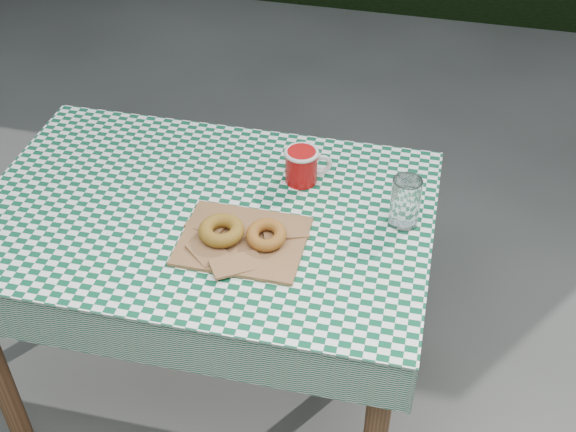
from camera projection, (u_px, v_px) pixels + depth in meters
The scene contains 8 objects.
ground at pixel (272, 380), 2.39m from camera, with size 60.00×60.00×0.00m, color #4A4A45.
table at pixel (214, 311), 2.12m from camera, with size 1.14×0.76×0.75m, color brown.
tablecloth at pixel (204, 211), 1.88m from camera, with size 1.16×0.78×0.01m, color #0B492D.
paper_bag at pixel (243, 240), 1.77m from camera, with size 0.30×0.24×0.02m, color olive.
bagel_front at pixel (221, 230), 1.76m from camera, with size 0.11×0.11×0.03m, color #8A611C.
bagel_back at pixel (266, 235), 1.75m from camera, with size 0.10×0.10×0.03m, color #945E1E.
coffee_mug at pixel (301, 166), 1.94m from camera, with size 0.17×0.17×0.10m, color #A10A0A, non-canonical shape.
drinking_glass at pixel (405, 202), 1.79m from camera, with size 0.07×0.07×0.13m, color white.
Camera 1 is at (0.40, -1.43, 1.95)m, focal length 45.77 mm.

